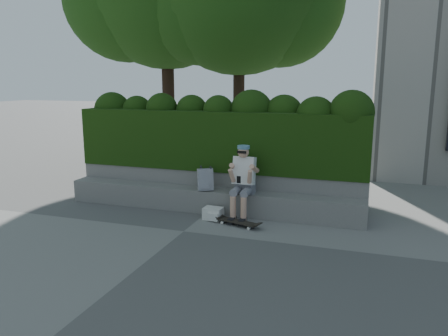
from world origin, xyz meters
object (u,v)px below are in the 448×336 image
(skateboard, at_px, (238,222))
(backpack_ground, at_px, (213,213))
(person, at_px, (243,179))
(backpack_plaid, at_px, (205,180))

(skateboard, height_order, backpack_ground, backpack_ground)
(person, bearing_deg, backpack_plaid, 174.09)
(person, xyz_separation_m, backpack_plaid, (-0.79, 0.08, -0.09))
(skateboard, relative_size, backpack_ground, 2.37)
(skateboard, bearing_deg, person, 111.50)
(person, xyz_separation_m, skateboard, (0.04, -0.48, -0.68))
(person, distance_m, skateboard, 0.84)
(person, distance_m, backpack_ground, 0.86)
(person, distance_m, backpack_plaid, 0.80)
(person, bearing_deg, skateboard, -84.79)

